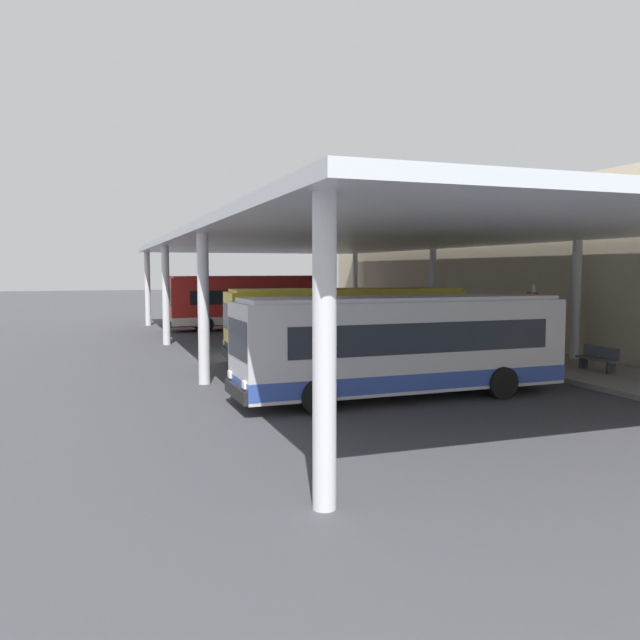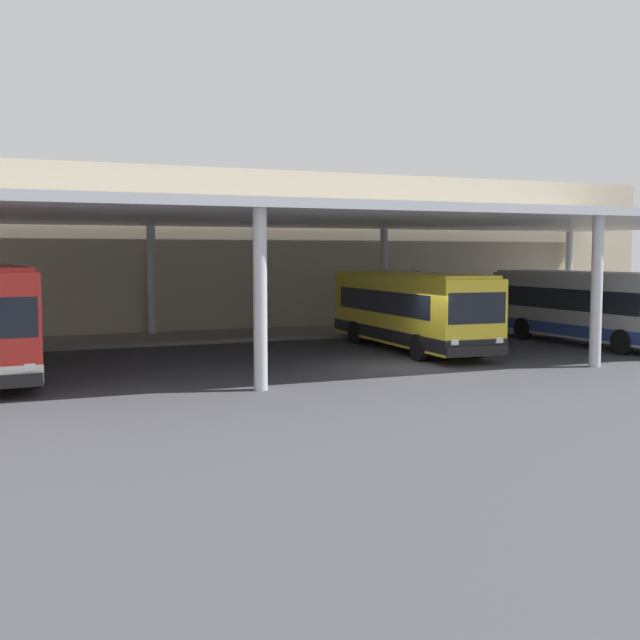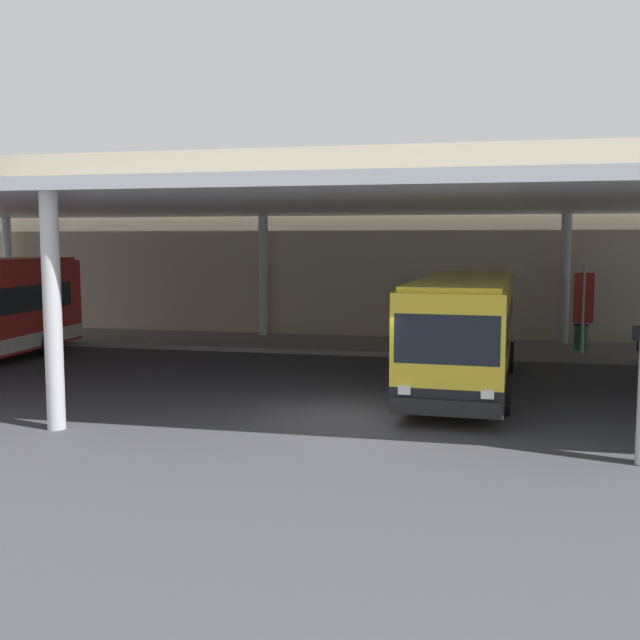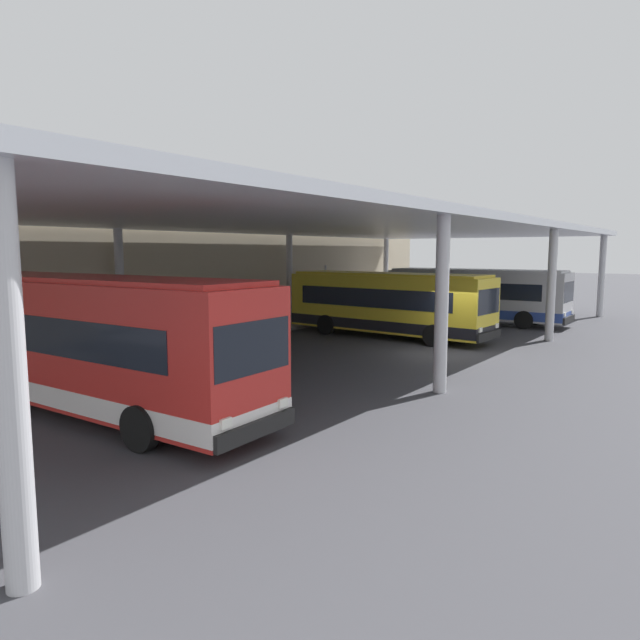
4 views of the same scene
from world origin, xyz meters
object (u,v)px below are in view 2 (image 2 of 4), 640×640
(trash_bin, at_px, (408,317))
(bus_middle_bay, at_px, (588,307))
(bench_waiting, at_px, (451,316))
(banner_sign, at_px, (414,293))
(bus_second_bay, at_px, (409,310))

(trash_bin, bearing_deg, bus_middle_bay, -65.10)
(bus_middle_bay, relative_size, bench_waiting, 5.87)
(bench_waiting, bearing_deg, banner_sign, -162.46)
(trash_bin, height_order, banner_sign, banner_sign)
(bus_middle_bay, relative_size, trash_bin, 10.78)
(bus_second_bay, xyz_separation_m, trash_bin, (4.04, 7.29, -0.98))
(bench_waiting, bearing_deg, trash_bin, -175.16)
(bus_second_bay, xyz_separation_m, bench_waiting, (6.78, 7.52, -0.99))
(bus_second_bay, distance_m, trash_bin, 8.39)
(bus_second_bay, bearing_deg, trash_bin, 60.97)
(bench_waiting, distance_m, banner_sign, 3.19)
(bus_second_bay, distance_m, bench_waiting, 10.18)
(bus_middle_bay, distance_m, trash_bin, 9.61)
(bus_second_bay, relative_size, banner_sign, 3.32)
(trash_bin, distance_m, banner_sign, 1.46)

